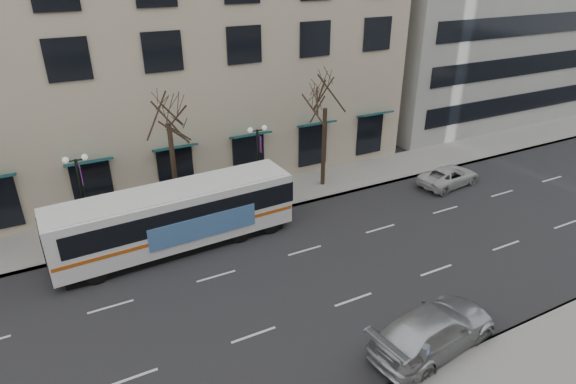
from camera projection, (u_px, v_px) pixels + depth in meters
ground at (233, 303)px, 21.86m from camera, size 160.00×160.00×0.00m
sidewalk_far at (254, 199)px, 31.06m from camera, size 80.00×4.00×0.15m
tree_far_mid at (167, 107)px, 25.82m from camera, size 3.60×3.60×8.55m
tree_far_right at (326, 93)px, 30.14m from camera, size 3.60×3.60×8.06m
lamp_post_left at (83, 196)px, 25.04m from camera, size 1.22×0.45×5.21m
lamp_post_right at (258, 162)px, 29.15m from camera, size 1.22×0.45×5.21m
city_bus at (177, 216)px, 25.32m from camera, size 12.80×3.31×3.44m
silver_car at (434, 329)px, 19.11m from camera, size 6.17×3.15×1.71m
white_pickup at (449, 176)px, 32.85m from camera, size 4.89×2.74×1.29m
pay_station at (425, 355)px, 17.40m from camera, size 0.37×0.31×1.47m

